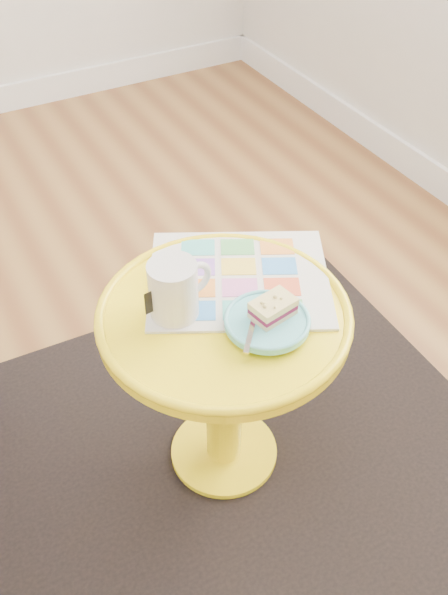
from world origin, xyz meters
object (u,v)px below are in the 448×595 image
newspaper (239,278)px  mug (175,289)px  side_table (224,359)px

newspaper → mug: 0.18m
side_table → newspaper: size_ratio=1.36×
side_table → mug: 0.22m
side_table → mug: (-0.09, 0.04, 0.20)m
mug → newspaper: bearing=3.1°
newspaper → side_table: bearing=-108.6°
side_table → mug: size_ratio=3.72×
side_table → newspaper: newspaper is taller
side_table → newspaper: (0.08, 0.07, 0.14)m
side_table → mug: mug is taller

